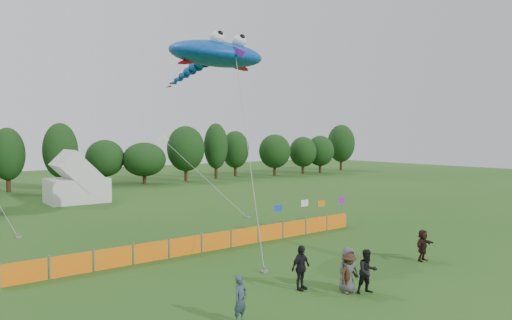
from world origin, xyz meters
TOP-DOWN VIEW (x-y plane):
  - ground at (0.00, 0.00)m, footprint 160.00×160.00m
  - treeline at (1.61, 44.93)m, footprint 104.57×8.78m
  - tent_right at (-2.42, 32.16)m, footprint 5.54×4.43m
  - barrier_fence at (-1.47, 7.83)m, footprint 21.90×0.06m
  - flag_row at (7.16, 9.07)m, footprint 6.73×0.55m
  - spectator_a at (-6.31, -1.46)m, footprint 0.71×0.57m
  - spectator_b at (-0.33, -2.12)m, footprint 1.07×0.95m
  - spectator_c at (-0.98, -1.69)m, footprint 1.20×0.83m
  - spectator_d at (-2.26, -0.14)m, footprint 1.18×0.64m
  - spectator_e at (-0.89, -1.54)m, footprint 1.03×0.78m
  - spectator_f at (5.88, -0.69)m, footprint 1.58×0.64m
  - stingray_kite at (-0.29, 9.98)m, footprint 6.26×15.15m
  - small_kite_white at (4.24, 21.57)m, footprint 3.31×10.08m

SIDE VIEW (x-z plane):
  - ground at x=0.00m, z-range 0.00..0.00m
  - barrier_fence at x=-1.47m, z-range 0.00..1.00m
  - spectator_f at x=5.88m, z-range 0.00..1.66m
  - spectator_a at x=-6.31m, z-range 0.00..1.68m
  - spectator_c at x=-0.98m, z-range 0.00..1.70m
  - spectator_b at x=-0.33m, z-range 0.00..1.83m
  - spectator_e at x=-0.89m, z-range 0.00..1.89m
  - spectator_d at x=-2.26m, z-range 0.00..1.90m
  - flag_row at x=7.16m, z-range 0.28..2.38m
  - tent_right at x=-2.42m, z-range 0.02..3.93m
  - small_kite_white at x=4.24m, z-range 0.80..7.55m
  - treeline at x=1.61m, z-range 0.00..8.36m
  - stingray_kite at x=-0.29m, z-range 5.17..17.77m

